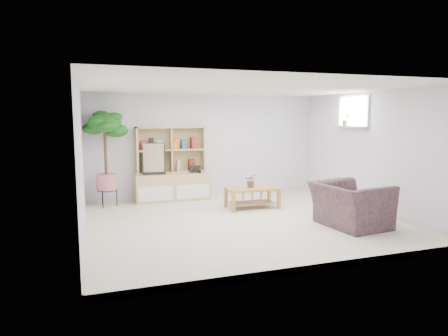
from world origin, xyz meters
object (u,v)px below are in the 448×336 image
object	(u,v)px
storage_unit	(172,164)
coffee_table	(252,198)
armchair	(351,202)
floor_tree	(106,159)

from	to	relation	value
storage_unit	coffee_table	xyz separation A→B (m)	(1.42, -1.30, -0.62)
storage_unit	armchair	size ratio (longest dim) A/B	1.43
coffee_table	storage_unit	bearing A→B (deg)	139.27
coffee_table	floor_tree	world-z (taller)	floor_tree
storage_unit	armchair	world-z (taller)	storage_unit
floor_tree	armchair	distance (m)	4.95
coffee_table	armchair	world-z (taller)	armchair
storage_unit	floor_tree	bearing A→B (deg)	-172.45
storage_unit	coffee_table	bearing A→B (deg)	-42.50
storage_unit	floor_tree	xyz separation A→B (m)	(-1.43, -0.19, 0.18)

